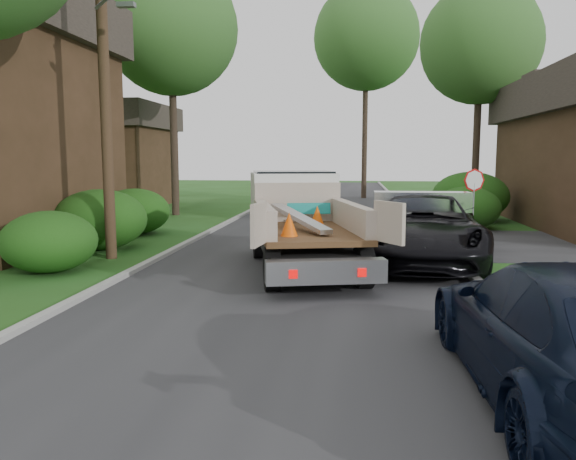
# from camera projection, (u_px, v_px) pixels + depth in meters

# --- Properties ---
(ground) EXTENTS (120.00, 120.00, 0.00)m
(ground) POSITION_uv_depth(u_px,v_px,m) (281.00, 312.00, 10.32)
(ground) COLOR #244C15
(ground) RESTS_ON ground
(road) EXTENTS (8.00, 90.00, 0.02)m
(road) POSITION_uv_depth(u_px,v_px,m) (317.00, 237.00, 20.17)
(road) COLOR #28282B
(road) RESTS_ON ground
(curb_left) EXTENTS (0.20, 90.00, 0.12)m
(curb_left) POSITION_uv_depth(u_px,v_px,m) (206.00, 233.00, 20.64)
(curb_left) COLOR #9E9E99
(curb_left) RESTS_ON ground
(curb_right) EXTENTS (0.20, 90.00, 0.12)m
(curb_right) POSITION_uv_depth(u_px,v_px,m) (433.00, 237.00, 19.69)
(curb_right) COLOR #9E9E99
(curb_right) RESTS_ON ground
(stop_sign) EXTENTS (0.71, 0.32, 2.48)m
(stop_sign) POSITION_uv_depth(u_px,v_px,m) (474.00, 190.00, 18.36)
(stop_sign) COLOR slate
(stop_sign) RESTS_ON ground
(utility_pole) EXTENTS (2.42, 1.25, 10.00)m
(utility_pole) POSITION_uv_depth(u_px,v_px,m) (104.00, 71.00, 15.20)
(utility_pole) COLOR #382619
(utility_pole) RESTS_ON ground
(house_left_far) EXTENTS (7.56, 7.56, 6.00)m
(house_left_far) POSITION_uv_depth(u_px,v_px,m) (103.00, 154.00, 33.16)
(house_left_far) COLOR #392717
(house_left_far) RESTS_ON ground
(hedge_left_a) EXTENTS (2.34, 2.34, 1.53)m
(hedge_left_a) POSITION_uv_depth(u_px,v_px,m) (49.00, 242.00, 13.89)
(hedge_left_a) COLOR #17410F
(hedge_left_a) RESTS_ON ground
(hedge_left_b) EXTENTS (2.86, 2.86, 1.87)m
(hedge_left_b) POSITION_uv_depth(u_px,v_px,m) (100.00, 219.00, 17.35)
(hedge_left_b) COLOR #17410F
(hedge_left_b) RESTS_ON ground
(hedge_left_c) EXTENTS (2.60, 2.60, 1.70)m
(hedge_left_c) POSITION_uv_depth(u_px,v_px,m) (135.00, 211.00, 20.85)
(hedge_left_c) COLOR #17410F
(hedge_left_c) RESTS_ON ground
(hedge_right_a) EXTENTS (2.60, 2.60, 1.70)m
(hedge_right_a) POSITION_uv_depth(u_px,v_px,m) (467.00, 208.00, 22.35)
(hedge_right_a) COLOR #17410F
(hedge_right_a) RESTS_ON ground
(hedge_right_b) EXTENTS (3.38, 3.38, 2.21)m
(hedge_right_b) POSITION_uv_depth(u_px,v_px,m) (470.00, 196.00, 25.19)
(hedge_right_b) COLOR #17410F
(hedge_right_b) RESTS_ON ground
(tree_left_far) EXTENTS (6.40, 6.40, 12.20)m
(tree_left_far) POSITION_uv_depth(u_px,v_px,m) (171.00, 28.00, 26.78)
(tree_left_far) COLOR #2D2119
(tree_left_far) RESTS_ON ground
(tree_right_far) EXTENTS (6.00, 6.00, 11.50)m
(tree_right_far) POSITION_uv_depth(u_px,v_px,m) (481.00, 44.00, 28.07)
(tree_right_far) COLOR #2D2119
(tree_right_far) RESTS_ON ground
(tree_center_far) EXTENTS (7.20, 7.20, 14.60)m
(tree_center_far) POSITION_uv_depth(u_px,v_px,m) (366.00, 37.00, 38.24)
(tree_center_far) COLOR #2D2119
(tree_center_far) RESTS_ON ground
(flatbed_truck) EXTENTS (4.11, 6.90, 2.45)m
(flatbed_truck) POSITION_uv_depth(u_px,v_px,m) (298.00, 214.00, 15.03)
(flatbed_truck) COLOR black
(flatbed_truck) RESTS_ON ground
(black_pickup) EXTENTS (3.73, 6.94, 1.85)m
(black_pickup) POSITION_uv_depth(u_px,v_px,m) (423.00, 228.00, 15.25)
(black_pickup) COLOR black
(black_pickup) RESTS_ON ground
(navy_suv) EXTENTS (2.52, 5.81, 1.67)m
(navy_suv) POSITION_uv_depth(u_px,v_px,m) (571.00, 332.00, 6.45)
(navy_suv) COLOR black
(navy_suv) RESTS_ON ground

